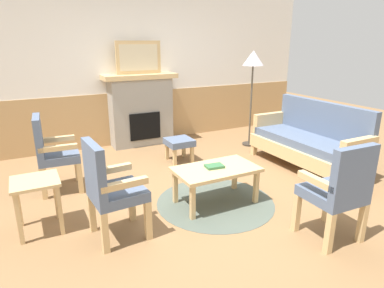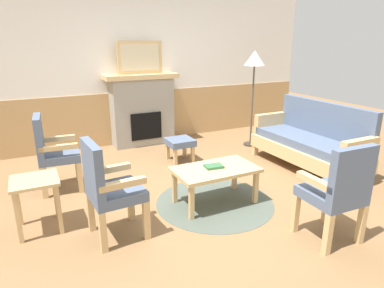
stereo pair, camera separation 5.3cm
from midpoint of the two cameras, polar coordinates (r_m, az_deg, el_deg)
ground_plane at (r=4.25m, az=1.84°, el=-8.36°), size 14.00×14.00×0.00m
wall_back at (r=6.25m, az=-10.01°, el=12.20°), size 7.20×0.14×2.70m
fireplace at (r=6.10m, az=-8.97°, el=5.89°), size 1.30×0.44×1.28m
framed_picture at (r=5.99m, az=-9.38°, el=14.42°), size 0.80×0.04×0.56m
couch at (r=5.23m, az=19.15°, el=0.32°), size 0.70×1.80×0.98m
coffee_table at (r=3.86m, az=3.74°, el=-4.85°), size 0.96×0.56×0.44m
round_rug at (r=4.02m, az=3.63°, el=-9.90°), size 1.39×1.39×0.01m
book_on_table at (r=3.85m, az=3.47°, el=-3.83°), size 0.22×0.17×0.03m
footstool at (r=5.25m, az=-2.48°, el=0.08°), size 0.40×0.40×0.36m
armchair_near_fireplace at (r=3.23m, az=-14.39°, el=-7.03°), size 0.51×0.51×0.98m
armchair_by_window_left at (r=4.48m, az=-23.21°, el=-0.99°), size 0.51×0.51×0.98m
armchair_front_left at (r=3.36m, az=23.48°, el=-6.99°), size 0.50×0.50×0.98m
side_table at (r=3.63m, az=-25.53°, el=-7.25°), size 0.44×0.44×0.55m
floor_lamp_by_couch at (r=5.96m, az=10.16°, el=13.31°), size 0.36×0.36×1.68m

